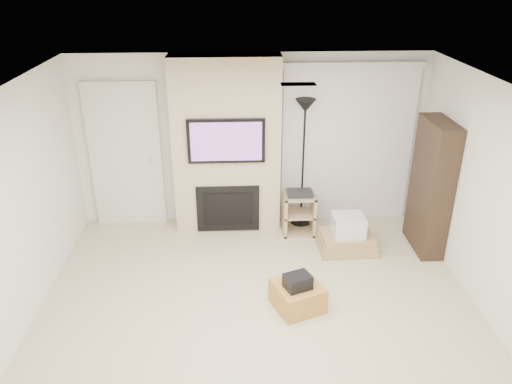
{
  "coord_description": "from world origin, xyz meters",
  "views": [
    {
      "loc": [
        -0.25,
        -4.08,
        3.59
      ],
      "look_at": [
        0.0,
        1.2,
        1.15
      ],
      "focal_mm": 35.0,
      "sensor_mm": 36.0,
      "label": 1
    }
  ],
  "objects_px": {
    "ottoman": "(298,296)",
    "box_stack": "(347,237)",
    "floor_lamp": "(304,128)",
    "av_stand": "(299,211)",
    "bookshelf": "(431,187)"
  },
  "relations": [
    {
      "from": "ottoman",
      "to": "box_stack",
      "type": "xyz_separation_m",
      "value": [
        0.83,
        1.23,
        0.04
      ]
    },
    {
      "from": "floor_lamp",
      "to": "av_stand",
      "type": "distance_m",
      "value": 1.19
    },
    {
      "from": "floor_lamp",
      "to": "bookshelf",
      "type": "relative_size",
      "value": 1.06
    },
    {
      "from": "floor_lamp",
      "to": "av_stand",
      "type": "bearing_deg",
      "value": -105.1
    },
    {
      "from": "ottoman",
      "to": "av_stand",
      "type": "height_order",
      "value": "av_stand"
    },
    {
      "from": "box_stack",
      "to": "bookshelf",
      "type": "distance_m",
      "value": 1.28
    },
    {
      "from": "ottoman",
      "to": "box_stack",
      "type": "relative_size",
      "value": 0.64
    },
    {
      "from": "bookshelf",
      "to": "av_stand",
      "type": "bearing_deg",
      "value": 164.23
    },
    {
      "from": "ottoman",
      "to": "floor_lamp",
      "type": "bearing_deg",
      "value": 81.57
    },
    {
      "from": "box_stack",
      "to": "bookshelf",
      "type": "xyz_separation_m",
      "value": [
        1.07,
        0.03,
        0.71
      ]
    },
    {
      "from": "ottoman",
      "to": "bookshelf",
      "type": "xyz_separation_m",
      "value": [
        1.9,
        1.26,
        0.75
      ]
    },
    {
      "from": "bookshelf",
      "to": "floor_lamp",
      "type": "bearing_deg",
      "value": 156.14
    },
    {
      "from": "av_stand",
      "to": "box_stack",
      "type": "distance_m",
      "value": 0.8
    },
    {
      "from": "floor_lamp",
      "to": "box_stack",
      "type": "height_order",
      "value": "floor_lamp"
    },
    {
      "from": "bookshelf",
      "to": "box_stack",
      "type": "bearing_deg",
      "value": -178.49
    }
  ]
}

